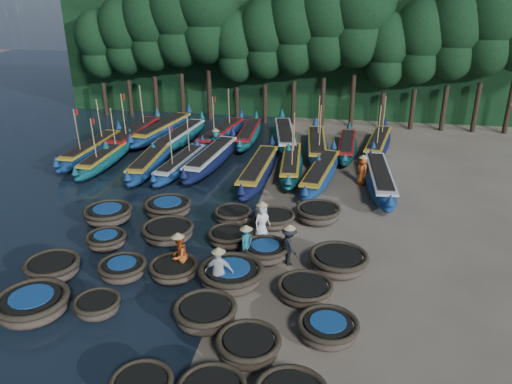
% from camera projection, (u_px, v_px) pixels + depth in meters
% --- Properties ---
extents(ground, '(120.00, 120.00, 0.00)m').
position_uv_depth(ground, '(243.00, 239.00, 22.27)').
color(ground, gray).
rests_on(ground, ground).
extents(foliage_wall, '(40.00, 3.00, 10.00)m').
position_uv_depth(foliage_wall, '(298.00, 55.00, 41.67)').
color(foliage_wall, black).
rests_on(foliage_wall, ground).
extents(coracle_5, '(2.64, 2.64, 0.84)m').
position_uv_depth(coracle_5, '(33.00, 305.00, 16.91)').
color(coracle_5, brown).
rests_on(coracle_5, ground).
extents(coracle_6, '(1.62, 1.62, 0.63)m').
position_uv_depth(coracle_6, '(97.00, 306.00, 17.07)').
color(coracle_6, brown).
rests_on(coracle_6, ground).
extents(coracle_7, '(2.29, 2.29, 0.78)m').
position_uv_depth(coracle_7, '(205.00, 314.00, 16.52)').
color(coracle_7, brown).
rests_on(coracle_7, ground).
extents(coracle_8, '(2.07, 2.07, 0.75)m').
position_uv_depth(coracle_8, '(249.00, 346.00, 15.06)').
color(coracle_8, brown).
rests_on(coracle_8, ground).
extents(coracle_9, '(2.45, 2.45, 0.71)m').
position_uv_depth(coracle_9, '(328.00, 329.00, 15.85)').
color(coracle_9, brown).
rests_on(coracle_9, ground).
extents(coracle_10, '(2.13, 2.13, 0.79)m').
position_uv_depth(coracle_10, '(53.00, 268.00, 19.13)').
color(coracle_10, brown).
rests_on(coracle_10, ground).
extents(coracle_11, '(2.14, 2.14, 0.70)m').
position_uv_depth(coracle_11, '(122.00, 269.00, 19.16)').
color(coracle_11, brown).
rests_on(coracle_11, ground).
extents(coracle_12, '(1.99, 1.99, 0.69)m').
position_uv_depth(coracle_12, '(174.00, 270.00, 19.14)').
color(coracle_12, brown).
rests_on(coracle_12, ground).
extents(coracle_13, '(2.48, 2.48, 0.84)m').
position_uv_depth(coracle_13, '(231.00, 275.00, 18.61)').
color(coracle_13, brown).
rests_on(coracle_13, ground).
extents(coracle_14, '(2.36, 2.36, 0.67)m').
position_uv_depth(coracle_14, '(305.00, 290.00, 17.90)').
color(coracle_14, brown).
rests_on(coracle_14, ground).
extents(coracle_15, '(1.87, 1.87, 0.66)m').
position_uv_depth(coracle_15, '(106.00, 240.00, 21.37)').
color(coracle_15, brown).
rests_on(coracle_15, ground).
extents(coracle_16, '(2.42, 2.42, 0.75)m').
position_uv_depth(coracle_16, '(168.00, 232.00, 21.96)').
color(coracle_16, brown).
rests_on(coracle_16, ground).
extents(coracle_17, '(2.23, 2.23, 0.70)m').
position_uv_depth(coracle_17, '(229.00, 237.00, 21.57)').
color(coracle_17, brown).
rests_on(coracle_17, ground).
extents(coracle_18, '(2.28, 2.28, 0.72)m').
position_uv_depth(coracle_18, '(265.00, 251.00, 20.41)').
color(coracle_18, brown).
rests_on(coracle_18, ground).
extents(coracle_19, '(2.36, 2.36, 0.81)m').
position_uv_depth(coracle_19, '(338.00, 261.00, 19.57)').
color(coracle_19, brown).
rests_on(coracle_19, ground).
extents(coracle_20, '(2.60, 2.60, 0.77)m').
position_uv_depth(coracle_20, '(108.00, 214.00, 23.61)').
color(coracle_20, brown).
rests_on(coracle_20, ground).
extents(coracle_21, '(2.33, 2.33, 0.79)m').
position_uv_depth(coracle_21, '(168.00, 208.00, 24.27)').
color(coracle_21, brown).
rests_on(coracle_21, ground).
extents(coracle_22, '(2.17, 2.17, 0.71)m').
position_uv_depth(coracle_22, '(233.00, 215.00, 23.58)').
color(coracle_22, brown).
rests_on(coracle_22, ground).
extents(coracle_23, '(2.23, 2.23, 0.66)m').
position_uv_depth(coracle_23, '(274.00, 219.00, 23.28)').
color(coracle_23, brown).
rests_on(coracle_23, ground).
extents(coracle_24, '(2.16, 2.16, 0.78)m').
position_uv_depth(coracle_24, '(318.00, 213.00, 23.68)').
color(coracle_24, brown).
rests_on(coracle_24, ground).
extents(long_boat_0, '(1.68, 8.50, 3.61)m').
position_uv_depth(long_boat_0, '(92.00, 150.00, 32.30)').
color(long_boat_0, navy).
rests_on(long_boat_0, ground).
extents(long_boat_1, '(1.43, 8.00, 3.40)m').
position_uv_depth(long_boat_1, '(106.00, 157.00, 31.00)').
color(long_boat_1, '#105C5A').
rests_on(long_boat_1, ground).
extents(long_boat_2, '(1.92, 8.51, 1.50)m').
position_uv_depth(long_boat_2, '(152.00, 160.00, 30.39)').
color(long_boat_2, navy).
rests_on(long_boat_2, ground).
extents(long_boat_3, '(2.07, 7.53, 3.21)m').
position_uv_depth(long_boat_3, '(181.00, 164.00, 29.96)').
color(long_boat_3, navy).
rests_on(long_boat_3, ground).
extents(long_boat_4, '(2.44, 8.78, 1.55)m').
position_uv_depth(long_boat_4, '(211.00, 158.00, 30.65)').
color(long_boat_4, '#10143D').
rests_on(long_boat_4, ground).
extents(long_boat_5, '(1.88, 8.85, 1.56)m').
position_uv_depth(long_boat_5, '(259.00, 170.00, 28.67)').
color(long_boat_5, '#10143D').
rests_on(long_boat_5, ground).
extents(long_boat_6, '(1.92, 8.02, 3.41)m').
position_uv_depth(long_boat_6, '(291.00, 164.00, 29.80)').
color(long_boat_6, '#105C5A').
rests_on(long_boat_6, ground).
extents(long_boat_7, '(2.64, 8.19, 1.46)m').
position_uv_depth(long_boat_7, '(321.00, 173.00, 28.33)').
color(long_boat_7, navy).
rests_on(long_boat_7, ground).
extents(long_boat_8, '(1.99, 8.72, 1.54)m').
position_uv_depth(long_boat_8, '(380.00, 179.00, 27.47)').
color(long_boat_8, navy).
rests_on(long_boat_8, ground).
extents(long_boat_9, '(1.77, 9.16, 3.89)m').
position_uv_depth(long_boat_9, '(135.00, 135.00, 35.26)').
color(long_boat_9, '#105C5A').
rests_on(long_boat_9, ground).
extents(long_boat_10, '(2.99, 9.01, 1.61)m').
position_uv_depth(long_boat_10, '(163.00, 130.00, 36.53)').
color(long_boat_10, navy).
rests_on(long_boat_10, ground).
extents(long_boat_11, '(2.40, 8.61, 1.52)m').
position_uv_depth(long_boat_11, '(181.00, 137.00, 34.95)').
color(long_boat_11, '#105C5A').
rests_on(long_boat_11, ground).
extents(long_boat_12, '(2.79, 8.38, 3.60)m').
position_uv_depth(long_boat_12, '(222.00, 134.00, 35.56)').
color(long_boat_12, navy).
rests_on(long_boat_12, ground).
extents(long_boat_13, '(1.58, 7.86, 1.38)m').
position_uv_depth(long_boat_13, '(249.00, 134.00, 35.70)').
color(long_boat_13, '#105C5A').
rests_on(long_boat_13, ground).
extents(long_boat_14, '(3.07, 8.89, 1.59)m').
position_uv_depth(long_boat_14, '(285.00, 137.00, 34.93)').
color(long_boat_14, '#105C5A').
rests_on(long_boat_14, ground).
extents(long_boat_15, '(2.23, 8.68, 3.70)m').
position_uv_depth(long_boat_15, '(317.00, 146.00, 32.99)').
color(long_boat_15, navy).
rests_on(long_boat_15, ground).
extents(long_boat_16, '(1.57, 7.49, 1.32)m').
position_uv_depth(long_boat_16, '(347.00, 147.00, 33.13)').
color(long_boat_16, '#105C5A').
rests_on(long_boat_16, ground).
extents(long_boat_17, '(2.82, 8.26, 3.55)m').
position_uv_depth(long_boat_17, '(378.00, 144.00, 33.47)').
color(long_boat_17, '#10143D').
rests_on(long_boat_17, ground).
extents(fisherman_0, '(0.93, 0.98, 1.89)m').
position_uv_depth(fisherman_0, '(262.00, 220.00, 22.00)').
color(fisherman_0, silver).
rests_on(fisherman_0, ground).
extents(fisherman_1, '(0.62, 0.69, 1.79)m').
position_uv_depth(fisherman_1, '(246.00, 243.00, 20.05)').
color(fisherman_1, '#1B6573').
rests_on(fisherman_1, ground).
extents(fisherman_2, '(0.83, 0.98, 1.98)m').
position_uv_depth(fisherman_2, '(179.00, 255.00, 19.11)').
color(fisherman_2, '#C5511A').
rests_on(fisherman_2, ground).
extents(fisherman_3, '(1.16, 1.25, 1.89)m').
position_uv_depth(fisherman_3, '(289.00, 245.00, 19.96)').
color(fisherman_3, black).
rests_on(fisherman_3, ground).
extents(fisherman_4, '(1.08, 0.53, 1.98)m').
position_uv_depth(fisherman_4, '(219.00, 270.00, 18.06)').
color(fisherman_4, silver).
rests_on(fisherman_4, ground).
extents(fisherman_5, '(1.64, 0.65, 1.93)m').
position_uv_depth(fisherman_5, '(216.00, 142.00, 32.71)').
color(fisherman_5, '#1B6573').
rests_on(fisherman_5, ground).
extents(fisherman_6, '(0.88, 0.97, 1.86)m').
position_uv_depth(fisherman_6, '(362.00, 170.00, 27.94)').
color(fisherman_6, '#C5511A').
rests_on(fisherman_6, ground).
extents(tree_0, '(3.68, 3.68, 8.68)m').
position_uv_depth(tree_0, '(98.00, 44.00, 40.66)').
color(tree_0, black).
rests_on(tree_0, ground).
extents(tree_1, '(4.09, 4.09, 9.65)m').
position_uv_depth(tree_1, '(124.00, 35.00, 40.03)').
color(tree_1, black).
rests_on(tree_1, ground).
extents(tree_2, '(4.51, 4.51, 10.63)m').
position_uv_depth(tree_2, '(151.00, 27.00, 39.40)').
color(tree_2, black).
rests_on(tree_2, ground).
extents(tree_3, '(4.92, 4.92, 11.60)m').
position_uv_depth(tree_3, '(178.00, 18.00, 38.77)').
color(tree_3, black).
rests_on(tree_3, ground).
extents(tree_4, '(5.34, 5.34, 12.58)m').
position_uv_depth(tree_4, '(206.00, 9.00, 38.15)').
color(tree_4, black).
rests_on(tree_4, ground).
extents(tree_5, '(3.68, 3.68, 8.68)m').
position_uv_depth(tree_5, '(236.00, 46.00, 38.83)').
color(tree_5, black).
rests_on(tree_5, ground).
extents(tree_6, '(4.09, 4.09, 9.65)m').
position_uv_depth(tree_6, '(265.00, 38.00, 38.20)').
color(tree_6, black).
rests_on(tree_6, ground).
extents(tree_7, '(4.51, 4.51, 10.63)m').
position_uv_depth(tree_7, '(296.00, 29.00, 37.57)').
color(tree_7, black).
rests_on(tree_7, ground).
extents(tree_8, '(4.92, 4.92, 11.60)m').
position_uv_depth(tree_8, '(327.00, 20.00, 36.95)').
color(tree_8, black).
rests_on(tree_8, ground).
extents(tree_9, '(5.34, 5.34, 12.58)m').
position_uv_depth(tree_9, '(359.00, 11.00, 36.32)').
color(tree_9, black).
rests_on(tree_9, ground).
extents(tree_10, '(3.68, 3.68, 8.68)m').
position_uv_depth(tree_10, '(388.00, 50.00, 37.00)').
color(tree_10, black).
rests_on(tree_10, ground).
extents(tree_11, '(4.09, 4.09, 9.65)m').
position_uv_depth(tree_11, '(421.00, 41.00, 36.37)').
color(tree_11, black).
rests_on(tree_11, ground).
extents(tree_12, '(4.51, 4.51, 10.63)m').
position_uv_depth(tree_12, '(455.00, 32.00, 35.74)').
color(tree_12, black).
rests_on(tree_12, ground).
extents(tree_13, '(4.92, 4.92, 11.60)m').
position_uv_depth(tree_13, '(491.00, 22.00, 35.12)').
color(tree_13, black).
rests_on(tree_13, ground).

